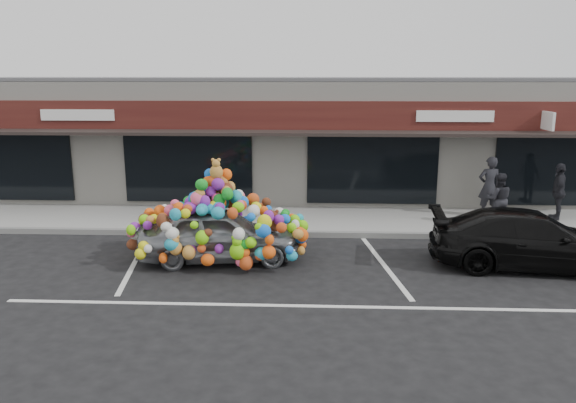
{
  "coord_description": "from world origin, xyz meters",
  "views": [
    {
      "loc": [
        1.09,
        -12.55,
        4.44
      ],
      "look_at": [
        0.46,
        1.4,
        1.26
      ],
      "focal_mm": 35.0,
      "sensor_mm": 36.0,
      "label": 1
    }
  ],
  "objects_px": {
    "pedestrian_b": "(499,199)",
    "pedestrian_c": "(558,191)",
    "toy_car": "(219,228)",
    "black_sedan": "(531,240)",
    "pedestrian_a": "(489,187)"
  },
  "relations": [
    {
      "from": "pedestrian_b",
      "to": "toy_car",
      "type": "bearing_deg",
      "value": 27.88
    },
    {
      "from": "toy_car",
      "to": "pedestrian_a",
      "type": "xyz_separation_m",
      "value": [
        7.65,
        4.14,
        0.26
      ]
    },
    {
      "from": "pedestrian_b",
      "to": "pedestrian_c",
      "type": "bearing_deg",
      "value": -154.11
    },
    {
      "from": "pedestrian_c",
      "to": "pedestrian_a",
      "type": "bearing_deg",
      "value": -81.19
    },
    {
      "from": "pedestrian_a",
      "to": "pedestrian_c",
      "type": "relative_size",
      "value": 1.08
    },
    {
      "from": "pedestrian_a",
      "to": "pedestrian_c",
      "type": "height_order",
      "value": "pedestrian_a"
    },
    {
      "from": "toy_car",
      "to": "pedestrian_a",
      "type": "height_order",
      "value": "toy_car"
    },
    {
      "from": "pedestrian_b",
      "to": "pedestrian_c",
      "type": "xyz_separation_m",
      "value": [
        1.99,
        0.73,
        0.09
      ]
    },
    {
      "from": "toy_car",
      "to": "pedestrian_b",
      "type": "relative_size",
      "value": 2.84
    },
    {
      "from": "black_sedan",
      "to": "pedestrian_c",
      "type": "bearing_deg",
      "value": -23.96
    },
    {
      "from": "toy_car",
      "to": "pedestrian_c",
      "type": "relative_size",
      "value": 2.54
    },
    {
      "from": "toy_car",
      "to": "pedestrian_c",
      "type": "distance_m",
      "value": 10.35
    },
    {
      "from": "pedestrian_a",
      "to": "toy_car",
      "type": "bearing_deg",
      "value": 23.25
    },
    {
      "from": "toy_car",
      "to": "pedestrian_b",
      "type": "height_order",
      "value": "toy_car"
    },
    {
      "from": "toy_car",
      "to": "black_sedan",
      "type": "height_order",
      "value": "toy_car"
    }
  ]
}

